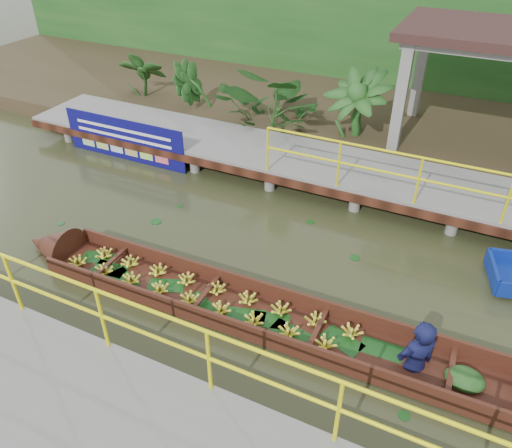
% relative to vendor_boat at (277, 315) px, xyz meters
% --- Properties ---
extents(ground, '(80.00, 80.00, 0.00)m').
position_rel_vendor_boat_xyz_m(ground, '(-0.87, 1.15, -0.24)').
color(ground, '#292E17').
rests_on(ground, ground).
extents(land_strip, '(30.00, 8.00, 0.45)m').
position_rel_vendor_boat_xyz_m(land_strip, '(-0.87, 8.65, -0.02)').
color(land_strip, '#352C1A').
rests_on(land_strip, ground).
extents(far_dock, '(16.00, 2.06, 1.66)m').
position_rel_vendor_boat_xyz_m(far_dock, '(-0.85, 4.57, 0.24)').
color(far_dock, slate).
rests_on(far_dock, ground).
extents(pavilion, '(4.40, 3.00, 3.00)m').
position_rel_vendor_boat_xyz_m(pavilion, '(2.13, 7.45, 2.58)').
color(pavilion, slate).
rests_on(pavilion, ground).
extents(foliage_backdrop, '(30.00, 0.80, 4.00)m').
position_rel_vendor_boat_xyz_m(foliage_backdrop, '(-0.87, 11.15, 1.76)').
color(foliage_backdrop, '#164516').
rests_on(foliage_backdrop, ground).
extents(vendor_boat, '(9.68, 1.21, 2.14)m').
position_rel_vendor_boat_xyz_m(vendor_boat, '(0.00, 0.00, 0.00)').
color(vendor_boat, '#36180E').
rests_on(vendor_boat, ground).
extents(blue_banner, '(3.49, 0.04, 1.09)m').
position_rel_vendor_boat_xyz_m(blue_banner, '(-5.75, 3.63, 0.32)').
color(blue_banner, '#0D0B5A').
rests_on(blue_banner, ground).
extents(tropical_plants, '(14.43, 1.43, 1.78)m').
position_rel_vendor_boat_xyz_m(tropical_plants, '(-1.06, 6.45, 1.10)').
color(tropical_plants, '#164516').
rests_on(tropical_plants, ground).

